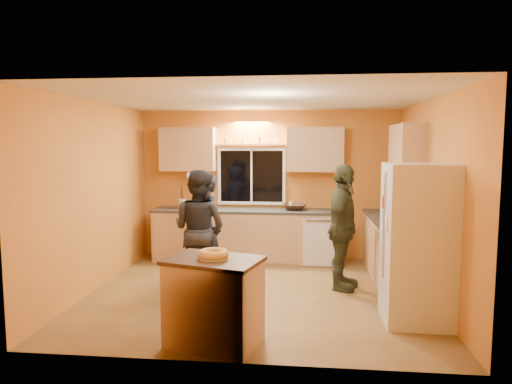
# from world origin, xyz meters

# --- Properties ---
(ground) EXTENTS (4.50, 4.50, 0.00)m
(ground) POSITION_xyz_m (0.00, 0.00, 0.00)
(ground) COLOR brown
(ground) RESTS_ON ground
(room_shell) EXTENTS (4.54, 4.04, 2.61)m
(room_shell) POSITION_xyz_m (0.12, 0.41, 1.62)
(room_shell) COLOR orange
(room_shell) RESTS_ON ground
(back_counter) EXTENTS (4.23, 0.62, 0.90)m
(back_counter) POSITION_xyz_m (0.01, 1.70, 0.45)
(back_counter) COLOR tan
(back_counter) RESTS_ON ground
(right_counter) EXTENTS (0.62, 1.84, 0.90)m
(right_counter) POSITION_xyz_m (1.95, 0.50, 0.45)
(right_counter) COLOR tan
(right_counter) RESTS_ON ground
(refrigerator) EXTENTS (0.72, 0.70, 1.80)m
(refrigerator) POSITION_xyz_m (1.89, -0.80, 0.90)
(refrigerator) COLOR silver
(refrigerator) RESTS_ON ground
(island) EXTENTS (1.05, 0.85, 0.89)m
(island) POSITION_xyz_m (-0.27, -1.62, 0.45)
(island) COLOR tan
(island) RESTS_ON ground
(bundt_pastry) EXTENTS (0.31, 0.31, 0.09)m
(bundt_pastry) POSITION_xyz_m (-0.27, -1.62, 0.93)
(bundt_pastry) COLOR tan
(bundt_pastry) RESTS_ON island
(person_left) EXTENTS (0.63, 0.69, 1.57)m
(person_left) POSITION_xyz_m (-0.84, 0.63, 0.79)
(person_left) COLOR black
(person_left) RESTS_ON ground
(person_center) EXTENTS (0.99, 0.89, 1.67)m
(person_center) POSITION_xyz_m (-0.82, 0.14, 0.83)
(person_center) COLOR black
(person_center) RESTS_ON ground
(person_right) EXTENTS (0.71, 1.10, 1.74)m
(person_right) POSITION_xyz_m (1.15, 0.32, 0.87)
(person_right) COLOR #3B3E27
(person_right) RESTS_ON ground
(mixing_bowl) EXTENTS (0.45, 0.45, 0.10)m
(mixing_bowl) POSITION_xyz_m (0.47, 1.75, 0.95)
(mixing_bowl) COLOR black
(mixing_bowl) RESTS_ON back_counter
(utensil_crock) EXTENTS (0.14, 0.14, 0.17)m
(utensil_crock) POSITION_xyz_m (-1.47, 1.67, 0.99)
(utensil_crock) COLOR beige
(utensil_crock) RESTS_ON back_counter
(potted_plant) EXTENTS (0.35, 0.32, 0.33)m
(potted_plant) POSITION_xyz_m (1.91, -0.22, 1.06)
(potted_plant) COLOR gray
(potted_plant) RESTS_ON right_counter
(red_box) EXTENTS (0.19, 0.16, 0.07)m
(red_box) POSITION_xyz_m (1.97, 0.53, 0.94)
(red_box) COLOR #992D17
(red_box) RESTS_ON right_counter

